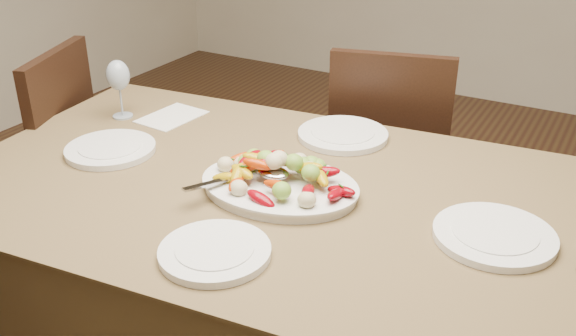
% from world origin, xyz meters
% --- Properties ---
extents(dining_table, '(1.93, 1.21, 0.76)m').
position_xyz_m(dining_table, '(0.09, -0.03, 0.38)').
color(dining_table, brown).
rests_on(dining_table, ground).
extents(chair_far, '(0.51, 0.51, 0.95)m').
position_xyz_m(chair_far, '(0.06, 0.83, 0.47)').
color(chair_far, black).
rests_on(chair_far, ground).
extents(chair_left, '(0.54, 0.54, 0.95)m').
position_xyz_m(chair_left, '(-1.07, 0.04, 0.47)').
color(chair_left, black).
rests_on(chair_left, ground).
extents(serving_platter, '(0.43, 0.34, 0.02)m').
position_xyz_m(serving_platter, '(0.08, -0.05, 0.77)').
color(serving_platter, white).
rests_on(serving_platter, dining_table).
extents(roasted_vegetables, '(0.35, 0.26, 0.09)m').
position_xyz_m(roasted_vegetables, '(0.08, -0.05, 0.83)').
color(roasted_vegetables, '#76020B').
rests_on(roasted_vegetables, serving_platter).
extents(serving_spoon, '(0.28, 0.15, 0.03)m').
position_xyz_m(serving_spoon, '(0.02, -0.10, 0.81)').
color(serving_spoon, '#9EA0A8').
rests_on(serving_spoon, serving_platter).
extents(plate_left, '(0.26, 0.26, 0.02)m').
position_xyz_m(plate_left, '(-0.47, -0.09, 0.77)').
color(plate_left, white).
rests_on(plate_left, dining_table).
extents(plate_right, '(0.28, 0.28, 0.02)m').
position_xyz_m(plate_right, '(0.62, -0.01, 0.77)').
color(plate_right, white).
rests_on(plate_right, dining_table).
extents(plate_far, '(0.28, 0.28, 0.02)m').
position_xyz_m(plate_far, '(0.07, 0.34, 0.77)').
color(plate_far, white).
rests_on(plate_far, dining_table).
extents(plate_near, '(0.25, 0.25, 0.02)m').
position_xyz_m(plate_near, '(0.10, -0.37, 0.77)').
color(plate_near, white).
rests_on(plate_near, dining_table).
extents(wine_glass, '(0.08, 0.08, 0.20)m').
position_xyz_m(wine_glass, '(-0.63, 0.14, 0.86)').
color(wine_glass, '#8C99A5').
rests_on(wine_glass, dining_table).
extents(menu_card, '(0.17, 0.22, 0.00)m').
position_xyz_m(menu_card, '(-0.49, 0.22, 0.76)').
color(menu_card, silver).
rests_on(menu_card, dining_table).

